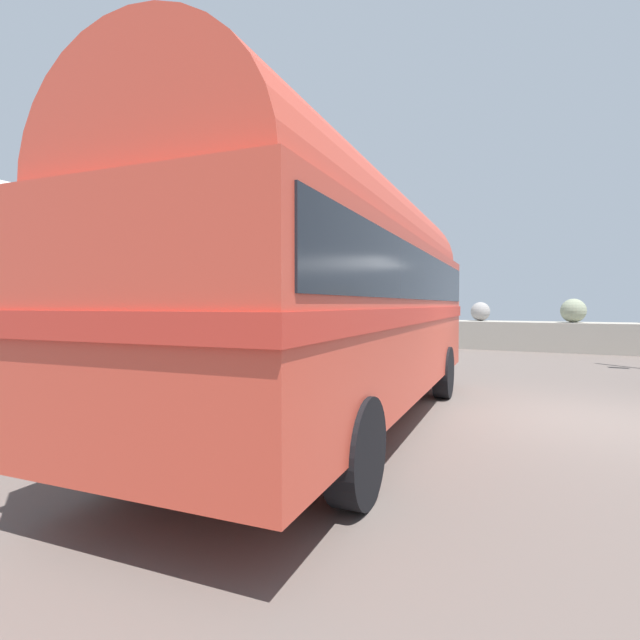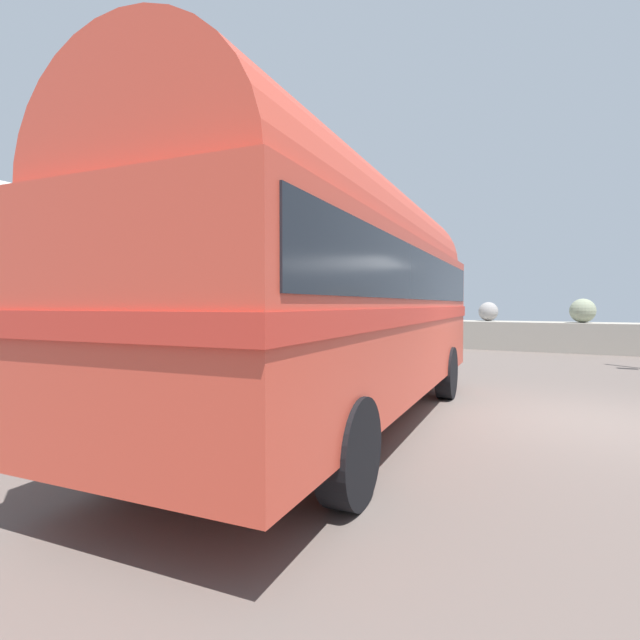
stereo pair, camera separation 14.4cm
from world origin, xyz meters
name	(u,v)px [view 2 (the right image)]	position (x,y,z in m)	size (l,w,h in m)	color
ground	(587,421)	(0.00, 0.00, 0.01)	(32.00, 26.00, 0.02)	#5D514C
breakwater	(595,333)	(0.29, 11.79, 0.74)	(31.36, 2.20, 2.46)	gray
vintage_coach	(340,285)	(-3.14, -2.00, 2.05)	(3.21, 8.77, 3.70)	black
second_coach	(108,290)	(-8.32, -1.90, 2.05)	(2.59, 8.63, 3.70)	black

